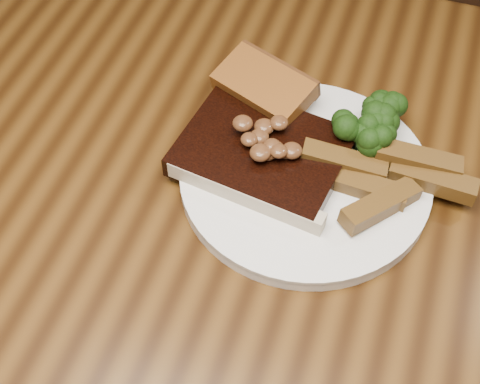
# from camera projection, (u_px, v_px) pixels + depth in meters

# --- Properties ---
(dining_table) EXTENTS (1.60, 0.90, 0.75)m
(dining_table) POSITION_uv_depth(u_px,v_px,m) (232.00, 252.00, 0.74)
(dining_table) COLOR #4B2D0F
(dining_table) RESTS_ON ground
(chair_far) EXTENTS (0.45, 0.45, 0.96)m
(chair_far) POSITION_uv_depth(u_px,v_px,m) (404.00, 52.00, 1.12)
(chair_far) COLOR black
(chair_far) RESTS_ON ground
(plate) EXTENTS (0.29, 0.29, 0.01)m
(plate) POSITION_uv_depth(u_px,v_px,m) (305.00, 178.00, 0.68)
(plate) COLOR white
(plate) RESTS_ON dining_table
(steak) EXTENTS (0.18, 0.14, 0.02)m
(steak) POSITION_uv_depth(u_px,v_px,m) (262.00, 153.00, 0.68)
(steak) COLOR black
(steak) RESTS_ON plate
(steak_bone) EXTENTS (0.16, 0.04, 0.02)m
(steak_bone) POSITION_uv_depth(u_px,v_px,m) (245.00, 196.00, 0.65)
(steak_bone) COLOR #C0B295
(steak_bone) RESTS_ON plate
(mushroom_pile) EXTENTS (0.06, 0.06, 0.03)m
(mushroom_pile) POSITION_uv_depth(u_px,v_px,m) (267.00, 135.00, 0.66)
(mushroom_pile) COLOR brown
(mushroom_pile) RESTS_ON steak
(garlic_bread) EXTENTS (0.12, 0.09, 0.02)m
(garlic_bread) POSITION_uv_depth(u_px,v_px,m) (263.00, 99.00, 0.72)
(garlic_bread) COLOR brown
(garlic_bread) RESTS_ON plate
(potato_wedges) EXTENTS (0.11, 0.11, 0.02)m
(potato_wedges) POSITION_uv_depth(u_px,v_px,m) (377.00, 177.00, 0.66)
(potato_wedges) COLOR brown
(potato_wedges) RESTS_ON plate
(broccoli_cluster) EXTENTS (0.08, 0.08, 0.04)m
(broccoli_cluster) POSITION_uv_depth(u_px,v_px,m) (381.00, 121.00, 0.69)
(broccoli_cluster) COLOR #18370C
(broccoli_cluster) RESTS_ON plate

